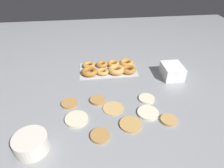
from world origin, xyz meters
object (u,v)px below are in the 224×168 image
Objects in this scene: pancake_2 at (100,136)px; pancake_1 at (76,119)px; pancake_4 at (148,113)px; pancake_5 at (113,108)px; pancake_7 at (69,104)px; pancake_6 at (169,120)px; container_stack at (172,71)px; pancake_8 at (97,100)px; batter_bowl at (31,143)px; pancake_3 at (147,99)px; donut_tray at (110,68)px; pancake_0 at (131,124)px.

pancake_1 is at bearing -47.62° from pancake_2.
pancake_4 is 0.18m from pancake_5.
pancake_5 is 1.29× the size of pancake_7.
pancake_6 and pancake_7 have the same top height.
pancake_2 is 0.35m from pancake_6.
container_stack is (-0.16, -0.39, 0.04)m from pancake_6.
pancake_7 is (0.15, -0.24, 0.00)m from pancake_2.
container_stack is at bearing -152.02° from pancake_1.
batter_bowl is (0.29, 0.29, 0.03)m from pancake_8.
pancake_3 is 1.03× the size of pancake_7.
donut_tray is (-0.11, -0.32, 0.01)m from pancake_8.
pancake_7 is 0.69m from container_stack.
pancake_6 is at bearing 172.18° from pancake_1.
pancake_3 is (-0.13, -0.18, -0.00)m from pancake_0.
pancake_2 is 0.37m from pancake_3.
pancake_2 is at bearing 89.18° from pancake_8.
pancake_8 is at bearing -29.65° from pancake_6.
pancake_2 is (-0.11, 0.12, 0.00)m from pancake_1.
pancake_8 is 0.41m from batter_bowl.
pancake_0 is at bearing 126.66° from pancake_8.
pancake_7 is at bearing 3.98° from pancake_8.
pancake_4 is (-0.10, -0.07, 0.00)m from pancake_0.
pancake_5 is (-0.08, -0.18, -0.00)m from pancake_2.
donut_tray is 0.73m from batter_bowl.
pancake_1 is 0.77× the size of container_stack.
pancake_0 is at bearing 54.78° from pancake_3.
container_stack is (-0.80, -0.48, 0.01)m from batter_bowl.
pancake_6 is 0.95× the size of pancake_7.
pancake_0 and pancake_4 have the same top height.
pancake_6 is (-0.26, 0.12, 0.00)m from pancake_5.
batter_bowl reaches higher than pancake_0.
pancake_5 is at bearing -150.40° from batter_bowl.
pancake_1 is at bearing 16.35° from pancake_3.
pancake_2 reaches higher than pancake_5.
pancake_3 is 0.12m from pancake_4.
pancake_1 is at bearing 17.30° from pancake_5.
batter_bowl reaches higher than pancake_5.
pancake_6 is (-0.35, -0.06, -0.00)m from pancake_2.
pancake_5 is at bearing -162.70° from pancake_1.
pancake_2 is (0.15, 0.05, 0.00)m from pancake_0.
pancake_3 is at bearing 116.10° from donut_tray.
pancake_5 is 0.43m from batter_bowl.
pancake_0 is at bearing 48.17° from container_stack.
batter_bowl reaches higher than pancake_3.
batter_bowl reaches higher than pancake_6.
pancake_2 is at bearing 9.40° from pancake_6.
pancake_6 is (-0.07, 0.18, 0.00)m from pancake_3.
pancake_1 is 0.51m from donut_tray.
pancake_2 is 1.08× the size of pancake_8.
pancake_6 reaches higher than pancake_4.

